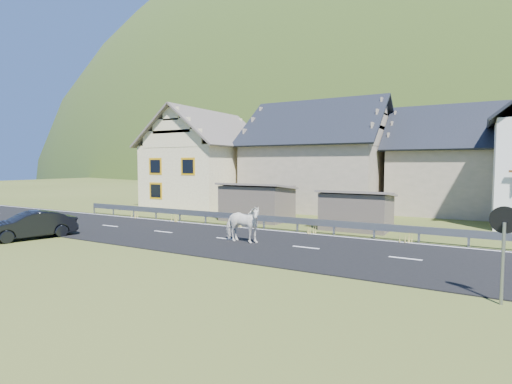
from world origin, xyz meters
The scene contains 14 objects.
ground centered at (0.00, 0.00, 0.00)m, with size 160.00×160.00×0.00m, color #384617.
road centered at (0.00, 0.00, 0.02)m, with size 60.00×7.00×0.04m, color black.
lane_markings centered at (0.00, 0.00, 0.04)m, with size 60.00×6.60×0.01m, color silver.
guardrail centered at (0.00, 3.68, 0.56)m, with size 28.10×0.09×0.75m.
shed_left centered at (-2.00, 6.50, 1.10)m, with size 4.30×3.30×2.40m, color #65584E.
shed_right centered at (4.50, 6.00, 1.00)m, with size 3.80×2.90×2.20m, color #65584E.
house_cream centered at (-10.00, 12.00, 4.36)m, with size 7.80×9.80×8.30m.
house_stone_a centered at (-1.00, 15.00, 4.63)m, with size 10.80×9.80×8.90m.
house_stone_b centered at (9.00, 17.00, 4.24)m, with size 9.80×8.80×8.10m.
mountain centered at (5.00, 180.00, -20.00)m, with size 440.00×280.00×260.00m, color #213B10.
conifer_patch centered at (-55.00, 110.00, 6.00)m, with size 76.00×50.00×28.00m, color black.
horse centered at (1.07, -0.38, 0.89)m, with size 2.01×0.92×1.70m, color white.
car centered at (-8.35, -4.39, 0.65)m, with size 1.38×3.97×1.31m, color black.
traffic_mirror centered at (10.92, -3.79, 1.84)m, with size 0.68×0.27×2.51m.
Camera 1 is at (10.36, -15.56, 3.57)m, focal length 28.00 mm.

